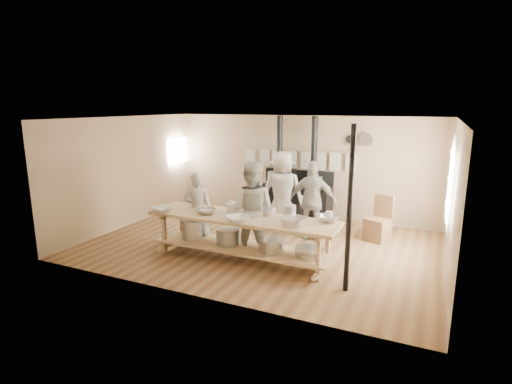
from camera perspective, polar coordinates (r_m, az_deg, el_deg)
ground at (r=8.41m, az=0.75°, el=-7.54°), size 7.00×7.00×0.00m
room_shell at (r=8.00m, az=0.78°, el=3.45°), size 7.00×7.00×7.00m
window_right at (r=7.96m, az=26.22°, el=1.22°), size 0.09×1.50×1.65m
left_opening at (r=11.44m, az=-11.14°, el=5.81°), size 0.00×0.90×0.90m
stove at (r=10.16m, az=5.55°, el=-1.02°), size 1.90×0.75×2.60m
towel_rail at (r=10.23m, az=6.23°, el=4.94°), size 3.00×0.04×0.47m
back_wall_shelf at (r=9.86m, az=14.51°, el=6.98°), size 0.63×0.14×0.32m
prep_table at (r=7.47m, az=-2.10°, el=-5.92°), size 3.60×0.90×0.85m
support_post at (r=6.19m, az=13.21°, el=-2.60°), size 0.08×0.08×2.60m
cook_far_left at (r=8.10m, az=-8.30°, el=-2.61°), size 0.68×0.57×1.58m
cook_left at (r=7.53m, az=-0.66°, el=-2.55°), size 0.97×0.80×1.85m
cook_center at (r=9.08m, az=3.78°, el=0.04°), size 1.04×0.83×1.86m
cook_right at (r=8.58m, az=8.11°, el=-1.27°), size 1.04×0.51×1.72m
cook_by_window at (r=9.78m, az=3.73°, el=0.52°), size 1.15×0.71×1.71m
chair at (r=8.99m, az=17.02°, el=-4.85°), size 0.59×0.59×0.97m
bowl_white_a at (r=7.90m, az=-13.27°, el=-2.42°), size 0.46×0.46×0.09m
bowl_steel_a at (r=7.57m, az=-7.09°, el=-2.73°), size 0.49×0.49×0.11m
bowl_white_b at (r=7.04m, az=-2.72°, el=-3.84°), size 0.57×0.57×0.10m
bowl_steel_b at (r=7.14m, az=10.38°, el=-3.75°), size 0.48×0.48×0.12m
roasting_pan at (r=7.55m, az=0.61°, el=-2.67°), size 0.51×0.36×0.11m
mixing_bowl_large at (r=6.84m, az=5.32°, el=-4.20°), size 0.46×0.46×0.14m
bucket_galv at (r=7.33m, az=4.81°, el=-2.74°), size 0.27×0.27×0.22m
deep_bowl_enamel at (r=7.62m, az=-3.19°, el=-2.28°), size 0.33×0.33×0.18m
pitcher at (r=7.13m, az=10.39°, el=-3.48°), size 0.16×0.16×0.19m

